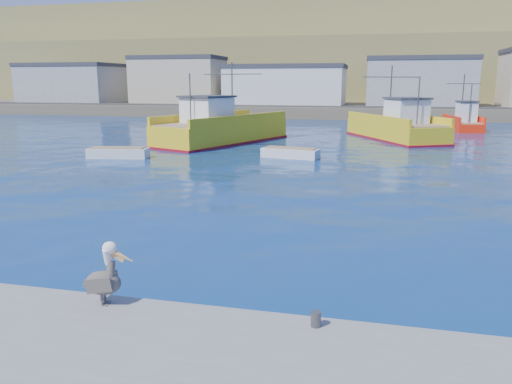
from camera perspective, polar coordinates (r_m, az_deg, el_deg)
ground at (r=13.80m, az=-4.15°, el=-9.20°), size 260.00×260.00×0.00m
dock_bollards at (r=10.42m, az=-6.71°, el=-12.85°), size 36.20×0.20×0.30m
far_shore at (r=121.55m, az=11.86°, el=14.06°), size 200.00×81.00×24.00m
trawler_yellow_a at (r=42.82m, az=-4.06°, el=7.19°), size 9.24×14.28×6.80m
trawler_yellow_b at (r=46.80m, az=15.78°, el=7.09°), size 9.09×12.43×6.59m
boat_orange at (r=57.87m, az=22.61°, el=7.45°), size 3.61×7.15×5.89m
skiff_left at (r=35.50m, az=-15.46°, el=4.25°), size 4.22×2.08×0.88m
skiff_mid at (r=34.33m, az=3.95°, el=4.38°), size 4.08×2.06×0.85m
pelican at (r=11.03m, az=-16.89°, el=-9.35°), size 1.12×0.57×1.38m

